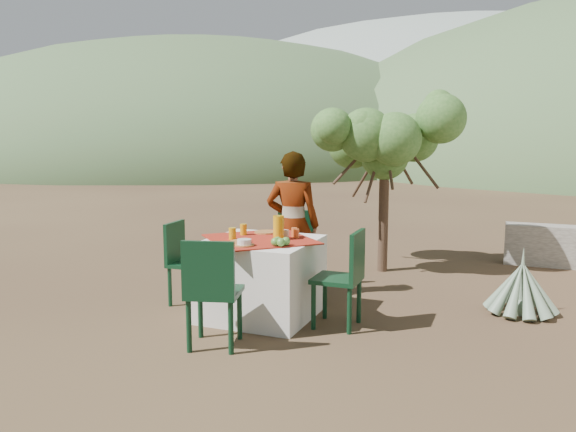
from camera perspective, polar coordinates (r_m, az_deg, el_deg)
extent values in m
plane|color=#362218|center=(5.66, -4.07, -9.79)|extent=(160.00, 160.00, 0.00)
cube|color=white|center=(5.49, -2.81, -6.29)|extent=(1.02, 1.02, 0.75)
cube|color=#9F2A17|center=(5.40, -2.84, -2.37)|extent=(1.30, 1.30, 0.01)
cylinder|color=black|center=(6.20, -0.80, -6.06)|extent=(0.04, 0.04, 0.44)
cylinder|color=black|center=(6.19, 2.32, -6.07)|extent=(0.04, 0.04, 0.44)
cylinder|color=black|center=(6.52, -0.67, -5.34)|extent=(0.04, 0.04, 0.44)
cylinder|color=black|center=(6.52, 2.30, -5.35)|extent=(0.04, 0.04, 0.44)
cube|color=black|center=(6.31, 0.79, -3.73)|extent=(0.53, 0.53, 0.04)
cube|color=black|center=(6.45, 0.83, -1.33)|extent=(0.40, 0.18, 0.44)
cylinder|color=black|center=(4.91, -4.95, -9.82)|extent=(0.04, 0.04, 0.46)
cylinder|color=black|center=(4.99, -8.89, -9.60)|extent=(0.04, 0.04, 0.46)
cylinder|color=black|center=(4.59, -5.83, -11.13)|extent=(0.04, 0.04, 0.46)
cylinder|color=black|center=(4.67, -10.04, -10.85)|extent=(0.04, 0.04, 0.46)
cube|color=black|center=(4.72, -7.48, -7.70)|extent=(0.52, 0.52, 0.04)
cube|color=black|center=(4.48, -8.14, -5.36)|extent=(0.42, 0.15, 0.45)
cylinder|color=black|center=(5.79, -9.13, -7.30)|extent=(0.04, 0.04, 0.42)
cylinder|color=black|center=(6.06, -7.77, -6.55)|extent=(0.04, 0.04, 0.42)
cylinder|color=black|center=(5.93, -11.91, -6.99)|extent=(0.04, 0.04, 0.42)
cylinder|color=black|center=(6.20, -10.47, -6.28)|extent=(0.04, 0.04, 0.42)
cube|color=black|center=(5.94, -9.87, -4.80)|extent=(0.43, 0.43, 0.04)
cube|color=black|center=(5.98, -11.44, -2.55)|extent=(0.07, 0.40, 0.41)
cylinder|color=black|center=(5.44, 3.77, -8.10)|extent=(0.04, 0.04, 0.44)
cylinder|color=black|center=(5.13, 2.61, -9.08)|extent=(0.04, 0.04, 0.44)
cylinder|color=black|center=(5.35, 7.23, -8.43)|extent=(0.04, 0.04, 0.44)
cylinder|color=black|center=(5.04, 6.26, -9.45)|extent=(0.04, 0.04, 0.44)
cube|color=black|center=(5.17, 5.00, -6.40)|extent=(0.42, 0.42, 0.04)
cube|color=black|center=(5.07, 7.06, -3.98)|extent=(0.04, 0.41, 0.43)
imported|color=#8C6651|center=(6.04, 0.49, -0.91)|extent=(0.64, 0.48, 1.58)
cylinder|color=#4E3727|center=(7.32, 9.67, 0.18)|extent=(0.13, 0.13, 1.49)
sphere|color=#305D22|center=(7.26, 9.81, 6.02)|extent=(0.64, 0.64, 0.64)
sphere|color=#305D22|center=(7.15, 14.47, 7.14)|extent=(0.60, 0.60, 0.60)
sphere|color=#305D22|center=(7.49, 6.00, 6.97)|extent=(0.55, 0.55, 0.55)
sphere|color=#305D22|center=(7.80, 11.55, 7.68)|extent=(0.57, 0.57, 0.57)
sphere|color=#305D22|center=(6.72, 9.29, 6.34)|extent=(0.51, 0.51, 0.51)
sphere|color=gray|center=(6.07, 22.53, -8.70)|extent=(0.23, 0.23, 0.23)
cone|color=gray|center=(6.00, 22.68, -5.97)|extent=(0.13, 0.13, 0.66)
cone|color=gray|center=(6.02, 24.08, -6.76)|extent=(0.41, 0.14, 0.56)
cone|color=gray|center=(6.10, 23.81, -6.55)|extent=(0.37, 0.29, 0.58)
cone|color=gray|center=(6.15, 23.11, -6.39)|extent=(0.23, 0.39, 0.57)
cone|color=gray|center=(6.15, 22.24, -6.34)|extent=(0.21, 0.40, 0.57)
cone|color=gray|center=(6.10, 21.52, -6.41)|extent=(0.36, 0.31, 0.58)
cone|color=gray|center=(6.02, 21.21, -6.60)|extent=(0.41, 0.14, 0.56)
cone|color=gray|center=(5.93, 21.45, -6.82)|extent=(0.37, 0.29, 0.58)
cone|color=gray|center=(5.88, 22.16, -6.99)|extent=(0.23, 0.39, 0.57)
cone|color=gray|center=(5.88, 23.07, -7.04)|extent=(0.21, 0.40, 0.57)
cone|color=gray|center=(5.93, 23.80, -6.95)|extent=(0.36, 0.31, 0.58)
ellipsoid|color=#3D532F|center=(40.40, -8.31, 5.51)|extent=(40.00, 40.00, 16.00)
ellipsoid|color=gray|center=(57.22, 15.73, 6.02)|extent=(60.00, 60.00, 24.00)
cylinder|color=brown|center=(5.72, -2.25, -1.65)|extent=(0.24, 0.24, 0.01)
cylinder|color=brown|center=(5.23, -4.83, -2.60)|extent=(0.20, 0.20, 0.01)
cylinder|color=orange|center=(5.61, -4.55, -1.37)|extent=(0.07, 0.07, 0.11)
cylinder|color=orange|center=(5.37, -5.67, -1.79)|extent=(0.07, 0.07, 0.11)
cylinder|color=orange|center=(5.33, -0.96, -1.19)|extent=(0.10, 0.10, 0.23)
cylinder|color=brown|center=(5.06, -4.46, -2.96)|extent=(0.18, 0.18, 0.01)
cylinder|color=silver|center=(5.06, -4.46, -2.63)|extent=(0.13, 0.13, 0.05)
cylinder|color=#CD5A24|center=(5.43, 0.86, -1.78)|extent=(0.05, 0.05, 0.09)
cylinder|color=#CD5A24|center=(5.48, 0.65, -1.66)|extent=(0.06, 0.06, 0.09)
cube|color=silver|center=(5.42, -0.26, -1.83)|extent=(0.06, 0.04, 0.08)
sphere|color=#4E8530|center=(5.07, -1.06, -2.54)|extent=(0.08, 0.08, 0.08)
sphere|color=#4E8530|center=(5.05, -0.21, -2.58)|extent=(0.08, 0.08, 0.08)
sphere|color=#4E8530|center=(5.00, -0.73, -2.69)|extent=(0.08, 0.08, 0.08)
sphere|color=#4E8530|center=(5.02, -1.31, -2.64)|extent=(0.08, 0.08, 0.08)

